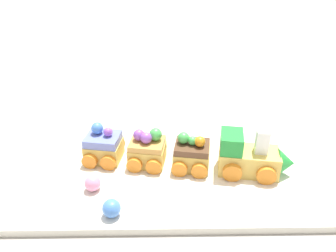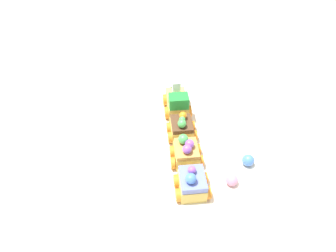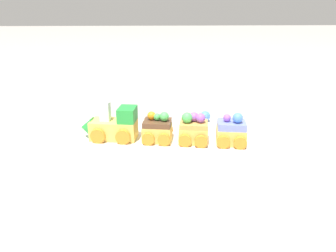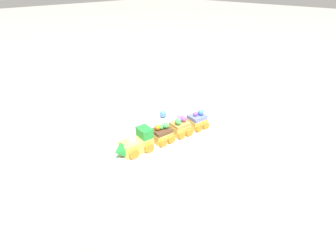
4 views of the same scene
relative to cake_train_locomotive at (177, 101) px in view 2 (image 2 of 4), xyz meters
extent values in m
plane|color=gray|center=(-0.10, 0.06, -0.04)|extent=(10.00, 10.00, 0.00)
cube|color=white|center=(-0.10, 0.06, -0.03)|extent=(0.74, 0.37, 0.01)
cube|color=#E0BC56|center=(-0.01, 0.00, -0.01)|extent=(0.10, 0.06, 0.04)
cube|color=green|center=(-0.04, 0.01, 0.03)|extent=(0.04, 0.05, 0.03)
cone|color=green|center=(0.05, -0.01, 0.00)|extent=(0.03, 0.05, 0.05)
cube|color=white|center=(0.01, 0.00, 0.02)|extent=(0.02, 0.02, 0.02)
cube|color=white|center=(0.01, 0.00, 0.04)|extent=(0.02, 0.02, 0.02)
cylinder|color=orange|center=(0.02, -0.03, -0.01)|extent=(0.03, 0.01, 0.03)
cylinder|color=orange|center=(0.02, 0.03, -0.01)|extent=(0.03, 0.01, 0.03)
cylinder|color=orange|center=(-0.04, -0.02, -0.01)|extent=(0.03, 0.01, 0.03)
cylinder|color=orange|center=(-0.03, 0.03, -0.01)|extent=(0.03, 0.01, 0.03)
cube|color=#E0BC56|center=(-0.10, 0.02, -0.01)|extent=(0.07, 0.06, 0.03)
cube|color=brown|center=(-0.10, 0.02, 0.01)|extent=(0.06, 0.06, 0.01)
sphere|color=#4CBC56|center=(-0.11, 0.02, 0.03)|extent=(0.02, 0.02, 0.02)
sphere|color=#4CBC56|center=(-0.10, 0.02, 0.02)|extent=(0.02, 0.02, 0.01)
sphere|color=orange|center=(-0.09, 0.01, 0.03)|extent=(0.02, 0.02, 0.02)
cylinder|color=orange|center=(-0.09, -0.02, -0.01)|extent=(0.03, 0.01, 0.03)
cylinder|color=orange|center=(-0.08, 0.04, -0.01)|extent=(0.03, 0.01, 0.03)
cylinder|color=orange|center=(-0.12, -0.01, -0.01)|extent=(0.03, 0.01, 0.03)
cylinder|color=orange|center=(-0.11, 0.05, -0.01)|extent=(0.03, 0.01, 0.03)
cube|color=#E0BC56|center=(-0.17, 0.03, -0.01)|extent=(0.07, 0.06, 0.03)
cube|color=#CC9347|center=(-0.17, 0.03, 0.01)|extent=(0.06, 0.06, 0.01)
sphere|color=#9956C6|center=(-0.19, 0.03, 0.03)|extent=(0.02, 0.02, 0.02)
sphere|color=#9956C6|center=(-0.17, 0.02, 0.03)|extent=(0.02, 0.02, 0.02)
sphere|color=#4CBC56|center=(-0.16, 0.03, 0.03)|extent=(0.02, 0.02, 0.02)
cylinder|color=orange|center=(-0.16, 0.00, -0.01)|extent=(0.03, 0.01, 0.03)
cylinder|color=orange|center=(-0.15, 0.05, -0.01)|extent=(0.03, 0.01, 0.03)
cylinder|color=orange|center=(-0.19, 0.00, -0.01)|extent=(0.03, 0.01, 0.03)
cylinder|color=orange|center=(-0.18, 0.06, -0.01)|extent=(0.03, 0.01, 0.03)
cube|color=#E0BC56|center=(-0.25, 0.04, -0.01)|extent=(0.07, 0.06, 0.03)
cube|color=#6B7AC6|center=(-0.25, 0.04, 0.01)|extent=(0.06, 0.06, 0.01)
sphere|color=#4C84E0|center=(-0.26, 0.05, 0.03)|extent=(0.02, 0.02, 0.02)
sphere|color=#9956C6|center=(-0.24, 0.04, 0.03)|extent=(0.02, 0.02, 0.02)
cylinder|color=orange|center=(-0.24, 0.01, -0.01)|extent=(0.03, 0.01, 0.03)
cylinder|color=orange|center=(-0.23, 0.07, -0.01)|extent=(0.03, 0.01, 0.03)
cylinder|color=orange|center=(-0.27, 0.01, -0.01)|extent=(0.03, 0.01, 0.03)
cylinder|color=orange|center=(-0.26, 0.07, -0.01)|extent=(0.03, 0.01, 0.03)
sphere|color=#4C84E0|center=(-0.22, -0.10, -0.01)|extent=(0.03, 0.03, 0.03)
sphere|color=pink|center=(-0.25, -0.04, -0.01)|extent=(0.03, 0.03, 0.03)
camera|label=1|loc=(-0.14, -0.43, 0.31)|focal=35.00mm
camera|label=2|loc=(-0.51, 0.16, 0.43)|focal=28.00mm
camera|label=3|loc=(-0.08, 0.66, 0.24)|focal=35.00mm
camera|label=4|loc=(0.40, 0.53, 0.44)|focal=28.00mm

